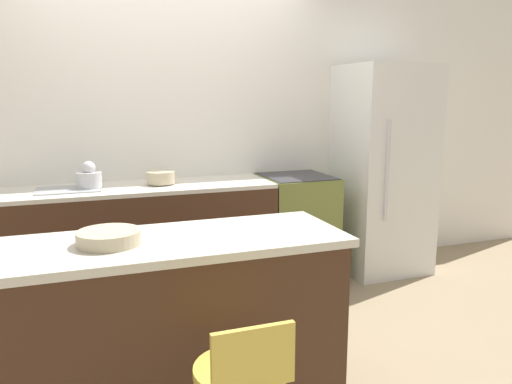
{
  "coord_description": "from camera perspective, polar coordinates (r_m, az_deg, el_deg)",
  "views": [
    {
      "loc": [
        -0.66,
        -3.44,
        1.54
      ],
      "look_at": [
        0.44,
        -0.43,
        0.93
      ],
      "focal_mm": 35.0,
      "sensor_mm": 36.0,
      "label": 1
    }
  ],
  "objects": [
    {
      "name": "ground_plane",
      "position": [
        3.82,
        -8.59,
        -13.04
      ],
      "size": [
        14.0,
        14.0,
        0.0
      ],
      "primitive_type": "plane",
      "color": "#998466"
    },
    {
      "name": "refrigerator",
      "position": [
        4.54,
        14.28,
        2.47
      ],
      "size": [
        0.72,
        0.7,
        1.81
      ],
      "color": "silver",
      "rests_on": "ground_plane"
    },
    {
      "name": "back_counter",
      "position": [
        3.92,
        -14.52,
        -5.77
      ],
      "size": [
        2.22,
        0.59,
        0.89
      ],
      "color": "#422819",
      "rests_on": "ground_plane"
    },
    {
      "name": "wall_back",
      "position": [
        4.14,
        -10.9,
        7.33
      ],
      "size": [
        8.0,
        0.06,
        2.6
      ],
      "color": "white",
      "rests_on": "ground_plane"
    },
    {
      "name": "oven_range",
      "position": [
        4.27,
        4.6,
        -4.05
      ],
      "size": [
        0.56,
        0.6,
        0.89
      ],
      "color": "olive",
      "rests_on": "ground_plane"
    },
    {
      "name": "kettle",
      "position": [
        3.81,
        -18.52,
        1.6
      ],
      "size": [
        0.18,
        0.18,
        0.19
      ],
      "color": "silver",
      "rests_on": "back_counter"
    },
    {
      "name": "kitchen_island",
      "position": [
        2.55,
        -8.95,
        -14.79
      ],
      "size": [
        1.63,
        0.62,
        0.88
      ],
      "color": "#422819",
      "rests_on": "ground_plane"
    },
    {
      "name": "fruit_bowl",
      "position": [
        2.35,
        -16.47,
        -5.02
      ],
      "size": [
        0.29,
        0.29,
        0.06
      ],
      "color": "#C1B28E",
      "rests_on": "kitchen_island"
    },
    {
      "name": "mixing_bowl",
      "position": [
        3.86,
        -10.83,
        1.65
      ],
      "size": [
        0.21,
        0.21,
        0.09
      ],
      "color": "#C1B28E",
      "rests_on": "back_counter"
    }
  ]
}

